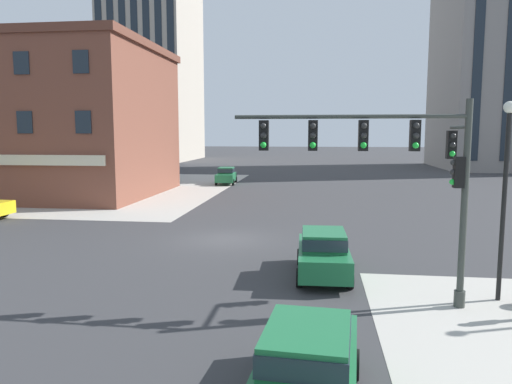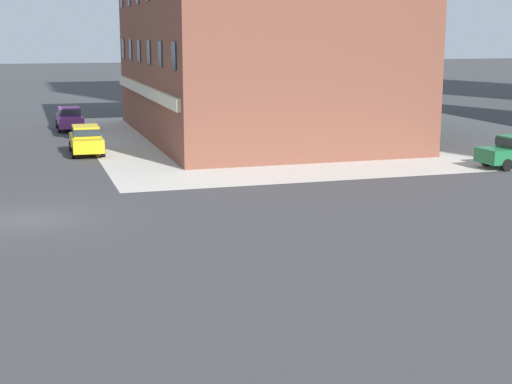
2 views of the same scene
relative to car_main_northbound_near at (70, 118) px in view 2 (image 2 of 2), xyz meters
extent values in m
plane|color=#38383A|center=(28.34, -3.38, -0.92)|extent=(320.00, 320.00, 0.00)
cube|color=#B7B2A8|center=(8.34, 16.62, -0.92)|extent=(32.00, 32.00, 0.02)
cube|color=#7A3389|center=(0.05, 0.00, -0.22)|extent=(4.41, 1.78, 0.76)
cube|color=#7A3389|center=(-0.10, 0.00, 0.46)|extent=(2.12, 1.51, 0.60)
cube|color=#232D38|center=(-0.10, 0.00, 0.46)|extent=(2.21, 1.54, 0.40)
cylinder|color=black|center=(1.41, 0.84, -0.60)|extent=(0.64, 0.22, 0.64)
cylinder|color=black|center=(1.42, -0.83, -0.60)|extent=(0.64, 0.22, 0.64)
cylinder|color=black|center=(-1.32, 0.83, -0.60)|extent=(0.64, 0.22, 0.64)
cylinder|color=black|center=(-1.31, -0.84, -0.60)|extent=(0.64, 0.22, 0.64)
cube|color=gold|center=(12.28, 0.18, -0.22)|extent=(4.43, 1.83, 0.76)
cube|color=gold|center=(12.13, 0.18, 0.46)|extent=(2.14, 1.53, 0.60)
cube|color=#232D38|center=(12.13, 0.18, 0.46)|extent=(2.22, 1.57, 0.40)
cylinder|color=black|center=(13.65, 1.00, -0.60)|extent=(0.64, 0.23, 0.64)
cylinder|color=black|center=(13.63, -0.68, -0.60)|extent=(0.64, 0.23, 0.64)
cylinder|color=black|center=(10.93, 1.04, -0.60)|extent=(0.64, 0.23, 0.64)
cylinder|color=black|center=(10.90, -0.63, -0.60)|extent=(0.64, 0.23, 0.64)
cylinder|color=black|center=(24.46, 20.64, -0.60)|extent=(0.27, 0.65, 0.64)
cylinder|color=black|center=(22.79, 20.52, -0.60)|extent=(0.27, 0.65, 0.64)
cube|color=brown|center=(6.83, 12.14, 4.94)|extent=(25.02, 15.03, 11.71)
cube|color=beige|center=(6.83, 4.50, 2.40)|extent=(23.77, 0.24, 0.70)
cube|color=#1E2833|center=(-3.60, 4.58, 4.94)|extent=(1.10, 0.08, 1.50)
cube|color=#1E2833|center=(0.58, 4.58, 4.94)|extent=(1.10, 0.08, 1.50)
cube|color=#1E2833|center=(4.75, 4.58, 4.94)|extent=(1.10, 0.08, 1.50)
cube|color=#1E2833|center=(8.92, 4.58, 4.94)|extent=(1.10, 0.08, 1.50)
cube|color=#1E2833|center=(13.09, 4.58, 4.94)|extent=(1.10, 0.08, 1.50)
cube|color=#1E2833|center=(17.26, 4.58, 4.94)|extent=(1.10, 0.08, 1.50)
camera|label=1|loc=(32.76, -26.05, 4.23)|focal=33.98mm
camera|label=2|loc=(58.81, -3.44, 6.16)|focal=54.54mm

